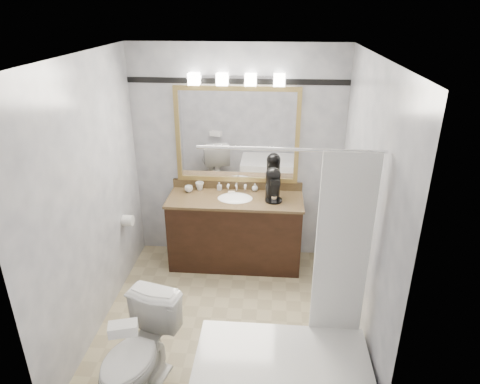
% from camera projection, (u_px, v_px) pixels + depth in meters
% --- Properties ---
extents(room, '(2.42, 2.62, 2.52)m').
position_uv_depth(room, '(224.00, 205.00, 3.73)').
color(room, tan).
rests_on(room, ground).
extents(vanity, '(1.53, 0.58, 0.97)m').
position_uv_depth(vanity, '(235.00, 230.00, 4.99)').
color(vanity, black).
rests_on(vanity, ground).
extents(mirror, '(1.40, 0.04, 1.10)m').
position_uv_depth(mirror, '(237.00, 136.00, 4.80)').
color(mirror, tan).
rests_on(mirror, room).
extents(vanity_light_bar, '(1.02, 0.14, 0.12)m').
position_uv_depth(vanity_light_bar, '(236.00, 79.00, 4.49)').
color(vanity_light_bar, silver).
rests_on(vanity_light_bar, room).
extents(accent_stripe, '(2.40, 0.01, 0.06)m').
position_uv_depth(accent_stripe, '(237.00, 81.00, 4.57)').
color(accent_stripe, black).
rests_on(accent_stripe, room).
extents(bathtub, '(1.30, 0.75, 1.96)m').
position_uv_depth(bathtub, '(284.00, 373.00, 3.26)').
color(bathtub, white).
rests_on(bathtub, ground).
extents(tp_roll, '(0.11, 0.12, 0.12)m').
position_uv_depth(tp_roll, '(128.00, 220.00, 4.64)').
color(tp_roll, white).
rests_on(tp_roll, room).
extents(toilet, '(0.62, 0.85, 0.78)m').
position_uv_depth(toilet, '(138.00, 355.00, 3.28)').
color(toilet, white).
rests_on(toilet, ground).
extents(tissue_box, '(0.22, 0.15, 0.08)m').
position_uv_depth(tissue_box, '(123.00, 329.00, 2.93)').
color(tissue_box, white).
rests_on(tissue_box, toilet).
extents(coffee_maker, '(0.19, 0.24, 0.37)m').
position_uv_depth(coffee_maker, '(273.00, 183.00, 4.72)').
color(coffee_maker, black).
rests_on(coffee_maker, vanity).
extents(cup_left, '(0.10, 0.10, 0.07)m').
position_uv_depth(cup_left, '(189.00, 189.00, 4.97)').
color(cup_left, white).
rests_on(cup_left, vanity).
extents(cup_right, '(0.12, 0.12, 0.09)m').
position_uv_depth(cup_right, '(200.00, 186.00, 5.02)').
color(cup_right, white).
rests_on(cup_right, vanity).
extents(soap_bottle_a, '(0.06, 0.06, 0.10)m').
position_uv_depth(soap_bottle_a, '(219.00, 186.00, 5.01)').
color(soap_bottle_a, white).
rests_on(soap_bottle_a, vanity).
extents(soap_bottle_b, '(0.08, 0.08, 0.09)m').
position_uv_depth(soap_bottle_b, '(255.00, 187.00, 4.98)').
color(soap_bottle_b, white).
rests_on(soap_bottle_b, vanity).
extents(soap_bar, '(0.08, 0.05, 0.02)m').
position_uv_depth(soap_bar, '(231.00, 193.00, 4.93)').
color(soap_bar, beige).
rests_on(soap_bar, vanity).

